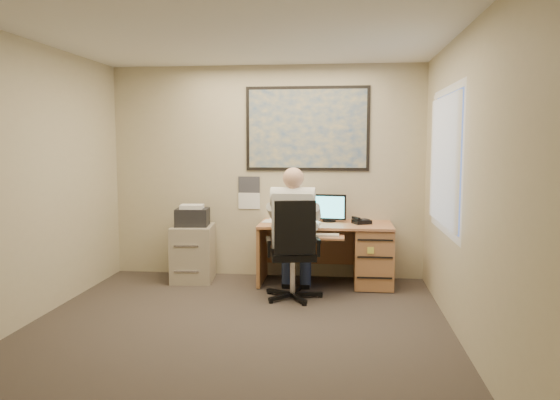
# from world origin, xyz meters

# --- Properties ---
(room_shell) EXTENTS (4.00, 4.50, 2.70)m
(room_shell) POSITION_xyz_m (0.00, 0.00, 1.35)
(room_shell) COLOR #38312B
(room_shell) RESTS_ON ground
(desk) EXTENTS (1.60, 0.97, 1.08)m
(desk) POSITION_xyz_m (1.10, 1.90, 0.44)
(desk) COLOR tan
(desk) RESTS_ON ground
(world_map) EXTENTS (1.56, 0.03, 1.06)m
(world_map) POSITION_xyz_m (0.53, 2.23, 1.90)
(world_map) COLOR #1E4C93
(world_map) RESTS_ON room_shell
(wall_calendar) EXTENTS (0.28, 0.01, 0.42)m
(wall_calendar) POSITION_xyz_m (-0.22, 2.24, 1.08)
(wall_calendar) COLOR white
(wall_calendar) RESTS_ON room_shell
(window_blinds) EXTENTS (0.06, 1.40, 1.30)m
(window_blinds) POSITION_xyz_m (1.97, 0.80, 1.55)
(window_blinds) COLOR silver
(window_blinds) RESTS_ON room_shell
(filing_cabinet) EXTENTS (0.55, 0.64, 0.96)m
(filing_cabinet) POSITION_xyz_m (-0.88, 1.89, 0.41)
(filing_cabinet) COLOR #A49984
(filing_cabinet) RESTS_ON ground
(office_chair) EXTENTS (0.78, 0.78, 1.12)m
(office_chair) POSITION_xyz_m (0.43, 1.17, 0.33)
(office_chair) COLOR black
(office_chair) RESTS_ON ground
(person) EXTENTS (0.63, 0.89, 1.45)m
(person) POSITION_xyz_m (0.43, 1.26, 0.73)
(person) COLOR silver
(person) RESTS_ON office_chair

